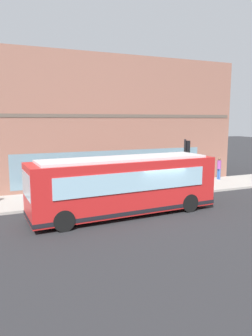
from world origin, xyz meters
TOP-DOWN VIEW (x-y plane):
  - ground at (0.00, 0.00)m, footprint 120.00×120.00m
  - sidewalk_curb at (4.58, 0.00)m, footprint 3.97×40.00m
  - building_corner at (10.22, 0.00)m, footprint 7.37×20.70m
  - city_bus_nearside at (0.29, 1.79)m, footprint 3.09×10.17m
  - traffic_light_near_corner at (3.27, -4.02)m, footprint 0.32×0.49m
  - fire_hydrant at (3.95, 0.31)m, footprint 0.35×0.35m
  - pedestrian_near_building_entrance at (5.94, 0.79)m, footprint 0.32×0.32m
  - pedestrian_walking_along_curb at (3.87, -6.33)m, footprint 0.32×0.32m
  - pedestrian_by_light_pole at (5.05, -7.04)m, footprint 0.32×0.32m
  - pedestrian_near_hydrant at (5.71, -8.84)m, footprint 0.32×0.32m
  - newspaper_vending_box at (5.47, 5.07)m, footprint 0.44×0.42m

SIDE VIEW (x-z plane):
  - ground at x=0.00m, z-range 0.00..0.00m
  - sidewalk_curb at x=4.58m, z-range 0.00..0.15m
  - fire_hydrant at x=3.95m, z-range 0.14..0.88m
  - newspaper_vending_box at x=5.47m, z-range 0.15..1.05m
  - pedestrian_by_light_pole at x=5.05m, z-range 0.27..1.88m
  - pedestrian_walking_along_curb at x=3.87m, z-range 0.28..2.02m
  - pedestrian_near_building_entrance at x=5.94m, z-range 0.29..2.08m
  - pedestrian_near_hydrant at x=5.71m, z-range 0.29..2.09m
  - city_bus_nearside at x=0.29m, z-range 0.02..3.09m
  - traffic_light_near_corner at x=3.27m, z-range 0.85..4.41m
  - building_corner at x=10.22m, z-range -0.01..9.58m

